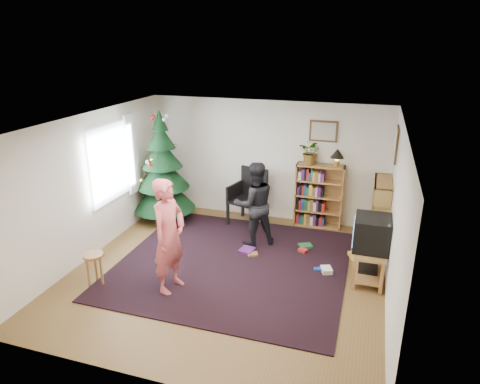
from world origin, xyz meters
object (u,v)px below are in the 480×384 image
(bookshelf_right, at_px, (380,214))
(christmas_tree, at_px, (163,176))
(picture_right, at_px, (396,144))
(armchair, at_px, (249,193))
(person_standing, at_px, (169,236))
(person_by_chair, at_px, (254,204))
(bookshelf_back, at_px, (319,195))
(stool, at_px, (94,261))
(tv_stand, at_px, (369,261))
(potted_plant, at_px, (311,152))
(picture_back, at_px, (324,131))
(table_lamp, at_px, (337,155))
(crt_tv, at_px, (372,233))

(bookshelf_right, bearing_deg, christmas_tree, 89.79)
(picture_right, relative_size, armchair, 0.52)
(bookshelf_right, distance_m, person_standing, 3.85)
(armchair, xyz_separation_m, person_by_chair, (0.39, -0.96, 0.17))
(bookshelf_right, bearing_deg, bookshelf_back, 61.09)
(stool, bearing_deg, bookshelf_right, 32.14)
(stool, distance_m, person_standing, 1.31)
(tv_stand, xyz_separation_m, person_standing, (-2.88, -1.21, 0.57))
(potted_plant, bearing_deg, picture_back, 34.98)
(person_standing, relative_size, table_lamp, 5.08)
(armchair, bearing_deg, bookshelf_right, 6.18)
(person_standing, height_order, potted_plant, potted_plant)
(christmas_tree, height_order, person_by_chair, christmas_tree)
(person_standing, relative_size, potted_plant, 3.59)
(picture_right, distance_m, person_by_chair, 2.67)
(picture_right, xyz_separation_m, bookshelf_back, (-1.32, 0.59, -1.29))
(picture_back, relative_size, bookshelf_right, 0.42)
(table_lamp, bearing_deg, tv_stand, -67.46)
(tv_stand, bearing_deg, armchair, 146.88)
(bookshelf_right, bearing_deg, potted_plant, 64.71)
(armchair, bearing_deg, christmas_tree, -151.02)
(person_standing, height_order, table_lamp, person_standing)
(bookshelf_back, height_order, stool, bookshelf_back)
(stool, relative_size, potted_plant, 1.06)
(picture_back, xyz_separation_m, stool, (-3.01, -3.43, -1.54))
(christmas_tree, height_order, bookshelf_back, christmas_tree)
(picture_right, bearing_deg, bookshelf_right, -154.84)
(bookshelf_back, height_order, crt_tv, bookshelf_back)
(picture_right, relative_size, crt_tv, 1.01)
(picture_right, distance_m, crt_tv, 1.71)
(tv_stand, height_order, crt_tv, crt_tv)
(picture_back, distance_m, stool, 4.81)
(person_by_chair, distance_m, potted_plant, 1.62)
(tv_stand, bearing_deg, potted_plant, 124.49)
(crt_tv, bearing_deg, picture_back, 118.41)
(armchair, distance_m, table_lamp, 1.95)
(christmas_tree, distance_m, crt_tv, 4.38)
(armchair, bearing_deg, tv_stand, -17.54)
(potted_plant, bearing_deg, tv_stand, -55.51)
(person_standing, bearing_deg, picture_right, -42.05)
(bookshelf_back, height_order, table_lamp, table_lamp)
(picture_right, xyz_separation_m, person_by_chair, (-2.34, -0.59, -1.15))
(picture_back, relative_size, picture_right, 0.92)
(armchair, height_order, person_by_chair, person_by_chair)
(bookshelf_right, xyz_separation_m, person_standing, (-3.00, -2.39, 0.23))
(picture_right, relative_size, person_standing, 0.33)
(christmas_tree, relative_size, potted_plant, 4.69)
(person_by_chair, bearing_deg, stool, 14.46)
(crt_tv, distance_m, stool, 4.35)
(person_standing, height_order, person_by_chair, person_standing)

